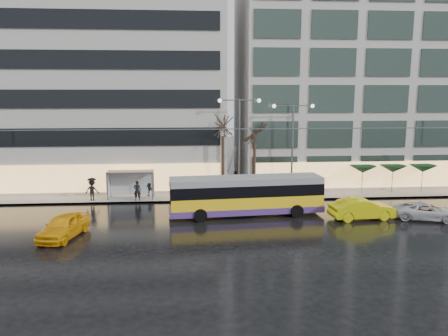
{
  "coord_description": "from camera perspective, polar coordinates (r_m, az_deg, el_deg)",
  "views": [
    {
      "loc": [
        -2.47,
        -29.18,
        9.6
      ],
      "look_at": [
        0.14,
        5.0,
        3.77
      ],
      "focal_mm": 35.0,
      "sensor_mm": 36.0,
      "label": 1
    }
  ],
  "objects": [
    {
      "name": "pedestrian_b",
      "position": [
        41.63,
        -9.74,
        -2.45
      ],
      "size": [
        0.91,
        0.78,
        1.65
      ],
      "color": "black",
      "rests_on": "sidewalk"
    },
    {
      "name": "trolleybus",
      "position": [
        34.87,
        2.92,
        -3.75
      ],
      "size": [
        12.32,
        5.02,
        5.64
      ],
      "color": "yellow",
      "rests_on": "ground"
    },
    {
      "name": "street_lamp_far",
      "position": [
        41.27,
        8.94,
        4.13
      ],
      "size": [
        3.96,
        0.36,
        8.53
      ],
      "color": "#595B60",
      "rests_on": "sidewalk"
    },
    {
      "name": "tree_a",
      "position": [
        40.36,
        -0.14,
        6.08
      ],
      "size": [
        3.2,
        3.2,
        8.4
      ],
      "color": "black",
      "rests_on": "sidewalk"
    },
    {
      "name": "building_right",
      "position": [
        52.83,
        20.11,
        12.38
      ],
      "size": [
        32.0,
        14.0,
        25.0
      ],
      "primitive_type": "cube",
      "color": "#B5B2AD",
      "rests_on": "sidewalk"
    },
    {
      "name": "tree_b",
      "position": [
        40.94,
        4.05,
        5.14
      ],
      "size": [
        3.2,
        3.2,
        7.7
      ],
      "color": "black",
      "rests_on": "sidewalk"
    },
    {
      "name": "bus_shelter",
      "position": [
        41.02,
        -12.58,
        -1.32
      ],
      "size": [
        4.2,
        1.6,
        2.51
      ],
      "color": "#595B60",
      "rests_on": "sidewalk"
    },
    {
      "name": "pedestrian_a",
      "position": [
        39.76,
        -11.29,
        -2.19
      ],
      "size": [
        1.02,
        1.03,
        2.19
      ],
      "color": "black",
      "rests_on": "sidewalk"
    },
    {
      "name": "catenary",
      "position": [
        37.66,
        0.97,
        1.48
      ],
      "size": [
        42.24,
        5.12,
        7.0
      ],
      "color": "#595B60",
      "rests_on": "ground"
    },
    {
      "name": "street_lamp_near",
      "position": [
        40.39,
        2.01,
        4.51
      ],
      "size": [
        3.96,
        0.36,
        9.03
      ],
      "color": "#595B60",
      "rests_on": "sidewalk"
    },
    {
      "name": "parasol_a",
      "position": [
        44.01,
        17.68,
        -0.17
      ],
      "size": [
        2.5,
        2.5,
        2.65
      ],
      "color": "#595B60",
      "rests_on": "sidewalk"
    },
    {
      "name": "parasol_b",
      "position": [
        45.22,
        21.2,
        -0.11
      ],
      "size": [
        2.5,
        2.5,
        2.65
      ],
      "color": "#595B60",
      "rests_on": "sidewalk"
    },
    {
      "name": "building_left",
      "position": [
        50.06,
        -20.42,
        10.83
      ],
      "size": [
        34.0,
        14.0,
        22.0
      ],
      "primitive_type": "cube",
      "color": "#B5B2AD",
      "rests_on": "sidewalk"
    },
    {
      "name": "ground",
      "position": [
        30.81,
        0.45,
        -8.5
      ],
      "size": [
        140.0,
        140.0,
        0.0
      ],
      "primitive_type": "plane",
      "color": "black",
      "rests_on": "ground"
    },
    {
      "name": "taxi_a",
      "position": [
        31.57,
        -20.22,
        -7.12
      ],
      "size": [
        2.96,
        5.1,
        1.63
      ],
      "primitive_type": "imported",
      "rotation": [
        0.0,
        0.0,
        -0.23
      ],
      "color": "#F3A90C",
      "rests_on": "ground"
    },
    {
      "name": "sedan_silver",
      "position": [
        37.29,
        24.88,
        -5.16
      ],
      "size": [
        5.09,
        3.5,
        1.29
      ],
      "primitive_type": "imported",
      "rotation": [
        0.0,
        0.0,
        1.25
      ],
      "color": "silver",
      "rests_on": "ground"
    },
    {
      "name": "parasol_c",
      "position": [
        46.59,
        24.54,
        -0.06
      ],
      "size": [
        2.5,
        2.5,
        2.65
      ],
      "color": "#595B60",
      "rests_on": "sidewalk"
    },
    {
      "name": "sidewalk",
      "position": [
        44.44,
        1.51,
        -2.73
      ],
      "size": [
        80.0,
        10.0,
        0.15
      ],
      "primitive_type": "cube",
      "color": "gray",
      "rests_on": "ground"
    },
    {
      "name": "pedestrian_c",
      "position": [
        40.83,
        -16.85,
        -2.53
      ],
      "size": [
        1.28,
        0.9,
        2.11
      ],
      "color": "black",
      "rests_on": "sidewalk"
    },
    {
      "name": "kerb",
      "position": [
        39.65,
        2.24,
        -4.26
      ],
      "size": [
        80.0,
        0.1,
        0.15
      ],
      "primitive_type": "cube",
      "color": "slate",
      "rests_on": "ground"
    },
    {
      "name": "taxi_b",
      "position": [
        35.57,
        17.57,
        -5.09
      ],
      "size": [
        5.15,
        2.16,
        1.65
      ],
      "primitive_type": "imported",
      "rotation": [
        0.0,
        0.0,
        1.65
      ],
      "color": "yellow",
      "rests_on": "ground"
    }
  ]
}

